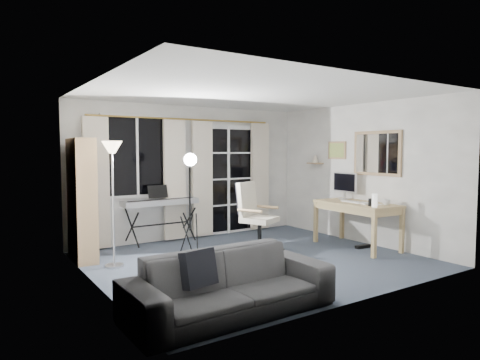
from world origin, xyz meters
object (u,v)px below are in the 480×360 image
Objects in this scene: keyboard_piano at (160,203)px; desk at (357,208)px; torchiere_lamp at (112,166)px; sofa at (230,273)px; studio_light at (190,171)px; monitor at (345,183)px; mug at (386,201)px; office_chair at (252,211)px; bookshelf at (80,203)px.

keyboard_piano is 3.27m from desk.
torchiere_lamp is 2.56m from sofa.
keyboard_piano is 0.81× the size of studio_light.
keyboard_piano is 3.21m from monitor.
monitor is 4.40× the size of mug.
studio_light is 1.45× the size of office_chair.
monitor is at bearing 9.11° from studio_light.
office_chair is at bearing 144.38° from mug.
studio_light is 2.65m from sofa.
bookshelf is at bearing -167.86° from keyboard_piano.
sofa is (-3.47, -1.75, -0.62)m from monitor.
bookshelf reaches higher than desk.
desk is at bearing 20.83° from sofa.
torchiere_lamp is 4.14m from mug.
desk is (1.59, -0.71, 0.00)m from office_chair.
desk is at bearing -110.66° from monitor.
office_chair is (2.41, -0.92, -0.19)m from bookshelf.
keyboard_piano is at bearing 138.19° from mug.
desk is 2.65× the size of monitor.
monitor is (4.20, -1.18, 0.18)m from bookshelf.
torchiere_lamp reaches higher than sofa.
bookshelf is 0.87m from torchiere_lamp.
bookshelf is 1.41m from keyboard_piano.
studio_light reaches higher than mug.
keyboard_piano is 1.04m from studio_light.
torchiere_lamp is 1.32× the size of keyboard_piano.
desk is (3.70, -1.02, -0.74)m from torchiere_lamp.
bookshelf is at bearing 152.54° from mug.
keyboard_piano is (1.07, 0.92, -0.67)m from torchiere_lamp.
desk is at bearing -49.08° from office_chair.
torchiere_lamp is 3.91m from desk.
studio_light is (0.13, -0.86, 0.57)m from keyboard_piano.
office_chair is 2.64m from sofa.
mug is at bearing -92.88° from monitor.
desk is 0.53m from mug.
torchiere_lamp is at bearing 158.23° from mug.
monitor reaches higher than office_chair.
bookshelf is 3.30× the size of monitor.
keyboard_piano is 10.67× the size of mug.
monitor is (0.20, 0.45, 0.37)m from desk.
studio_light is 0.77× the size of sofa.
keyboard_piano is 3.66m from mug.
monitor is at bearing 25.93° from sofa.
sofa is (0.73, -2.94, -0.43)m from bookshelf.
keyboard_piano is at bearing 15.47° from bookshelf.
mug is (3.80, -1.52, -0.58)m from torchiere_lamp.
sofa is at bearing -150.26° from monitor.
mug is 3.49m from sofa.
sofa is at bearing -155.36° from desk.
desk is at bearing -15.39° from torchiere_lamp.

